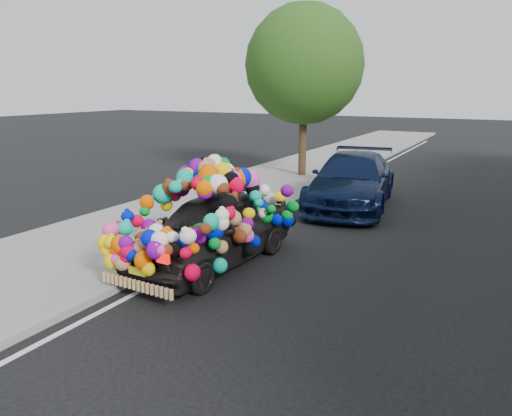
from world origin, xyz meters
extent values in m
plane|color=black|center=(0.00, 0.00, 0.00)|extent=(100.00, 100.00, 0.00)
cube|color=gray|center=(-4.30, 0.00, 0.06)|extent=(4.00, 60.00, 0.12)
cube|color=gray|center=(-2.35, 0.00, 0.07)|extent=(0.15, 60.00, 0.13)
cylinder|color=#332114|center=(-3.80, 9.50, 1.36)|extent=(0.28, 0.28, 2.73)
sphere|color=#214C14|center=(-3.80, 9.50, 4.03)|extent=(4.20, 4.20, 4.20)
imported|color=black|center=(-1.68, 0.22, 0.66)|extent=(1.78, 3.98, 1.33)
cube|color=red|center=(-2.32, -1.72, 0.78)|extent=(0.22, 0.07, 0.14)
cube|color=red|center=(-1.25, -1.78, 0.78)|extent=(0.22, 0.07, 0.14)
cube|color=yellow|center=(-1.79, -1.76, 0.48)|extent=(0.34, 0.06, 0.12)
imported|color=black|center=(-0.82, 6.00, 0.73)|extent=(2.78, 5.28, 1.46)
camera|label=1|loc=(3.27, -7.31, 3.25)|focal=35.00mm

